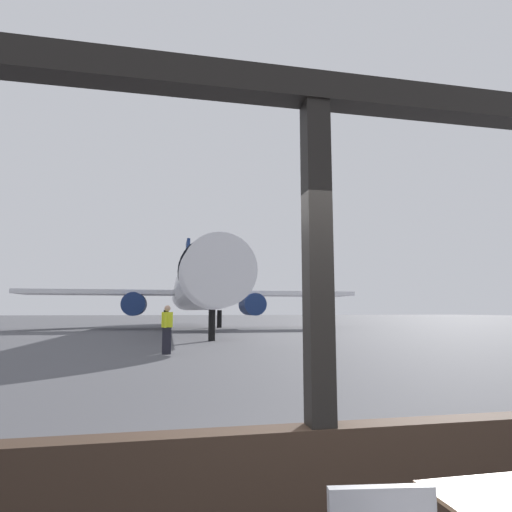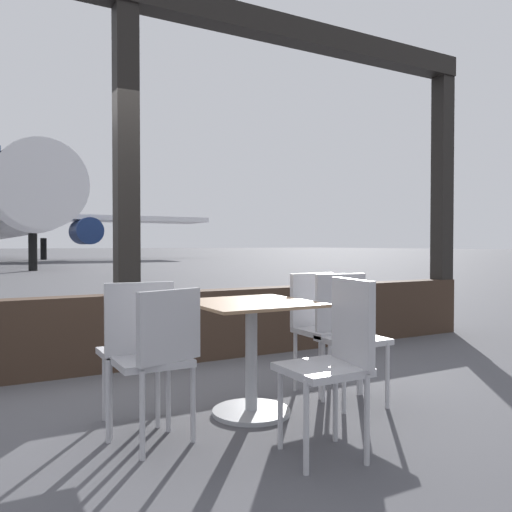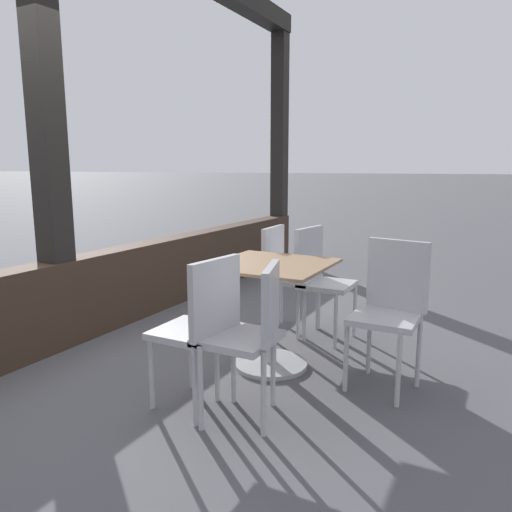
{
  "view_description": "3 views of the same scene",
  "coord_description": "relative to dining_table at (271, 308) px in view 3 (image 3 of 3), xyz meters",
  "views": [
    {
      "loc": [
        -1.17,
        -3.24,
        1.55
      ],
      "look_at": [
        2.87,
        16.46,
        4.12
      ],
      "focal_mm": 30.07,
      "sensor_mm": 36.0,
      "label": 1
    },
    {
      "loc": [
        -1.24,
        -4.65,
        1.13
      ],
      "look_at": [
        0.45,
        -1.62,
        1.05
      ],
      "focal_mm": 36.13,
      "sensor_mm": 36.0,
      "label": 2
    },
    {
      "loc": [
        -2.58,
        -3.09,
        1.4
      ],
      "look_at": [
        0.95,
        -1.25,
        0.67
      ],
      "focal_mm": 34.24,
      "sensor_mm": 36.0,
      "label": 3
    }
  ],
  "objects": [
    {
      "name": "window_frame",
      "position": [
        -0.38,
        1.66,
        0.79
      ],
      "size": [
        8.39,
        0.24,
        3.51
      ],
      "color": "#38281E",
      "rests_on": "ground"
    },
    {
      "name": "dining_table",
      "position": [
        0.0,
        0.0,
        0.0
      ],
      "size": [
        0.77,
        0.77,
        0.75
      ],
      "color": "#8C6B4C",
      "rests_on": "ground"
    },
    {
      "name": "cafe_chair_window_left",
      "position": [
        0.75,
        -0.07,
        0.11
      ],
      "size": [
        0.44,
        0.44,
        0.91
      ],
      "color": "#B2B2B7",
      "rests_on": "ground"
    },
    {
      "name": "cafe_chair_window_right",
      "position": [
        0.08,
        -0.8,
        0.13
      ],
      "size": [
        0.44,
        0.44,
        0.94
      ],
      "color": "#B2B2B7",
      "rests_on": "ground"
    },
    {
      "name": "cafe_chair_aisle_left",
      "position": [
        -0.75,
        0.07,
        0.11
      ],
      "size": [
        0.43,
        0.43,
        0.91
      ],
      "color": "#B2B2B7",
      "rests_on": "ground"
    },
    {
      "name": "cafe_chair_aisle_right",
      "position": [
        -0.71,
        -0.23,
        0.11
      ],
      "size": [
        0.48,
        0.48,
        0.88
      ],
      "color": "#B2B2B7",
      "rests_on": "ground"
    },
    {
      "name": "cafe_chair_side_extra",
      "position": [
        0.73,
        0.24,
        0.11
      ],
      "size": [
        0.41,
        0.41,
        0.9
      ],
      "color": "#B2B2B7",
      "rests_on": "ground"
    }
  ]
}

